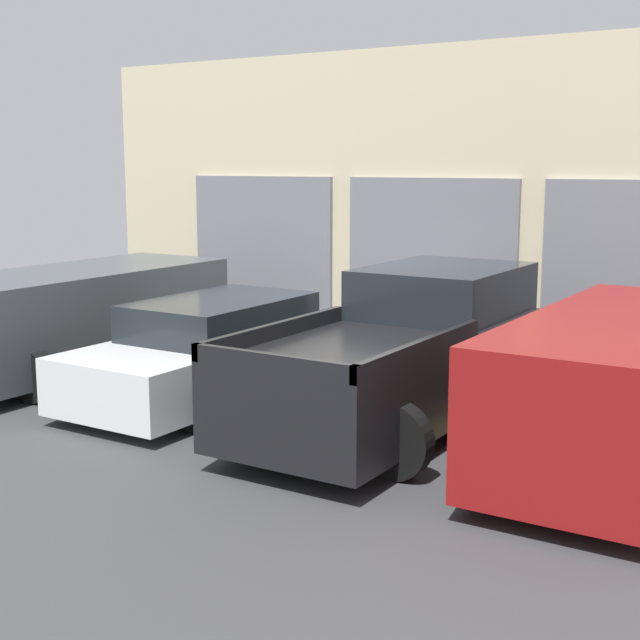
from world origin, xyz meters
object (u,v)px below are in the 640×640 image
(sedan_white, at_px, (217,351))
(sedan_side, at_px, (626,386))
(pickup_truck, at_px, (404,354))
(van_right, at_px, (75,317))

(sedan_white, height_order, sedan_side, sedan_side)
(pickup_truck, bearing_deg, van_right, -177.18)
(sedan_white, xyz_separation_m, sedan_side, (5.36, -0.02, 0.23))
(sedan_side, relative_size, van_right, 0.95)
(pickup_truck, height_order, sedan_side, pickup_truck)
(sedan_white, relative_size, van_right, 0.92)
(sedan_white, distance_m, sedan_side, 5.36)
(sedan_side, xyz_separation_m, van_right, (-8.03, 0.00, -0.01))
(pickup_truck, height_order, van_right, pickup_truck)
(pickup_truck, distance_m, sedan_white, 2.70)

